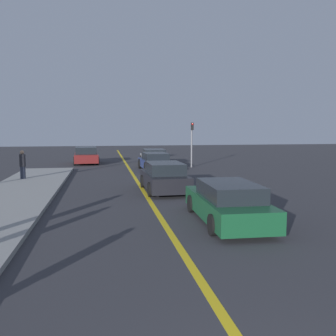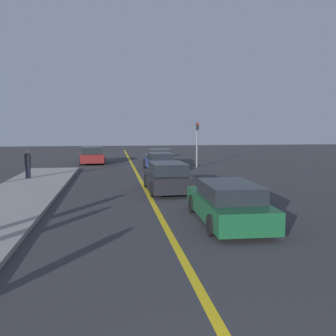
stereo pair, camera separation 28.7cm
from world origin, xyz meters
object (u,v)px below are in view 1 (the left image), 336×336
object	(u,v)px
car_oncoming_far	(86,156)
pedestrian_by_sign	(23,165)
car_parked_left_lot	(154,157)
car_ahead_center	(164,177)
car_far_distant	(155,162)
traffic_light	(192,139)
car_near_right_lane	(228,203)

from	to	relation	value
car_oncoming_far	pedestrian_by_sign	size ratio (longest dim) A/B	2.60
car_parked_left_lot	car_ahead_center	bearing A→B (deg)	-94.19
car_parked_left_lot	car_far_distant	bearing A→B (deg)	-95.34
car_ahead_center	car_far_distant	xyz separation A→B (m)	(0.74, 8.70, -0.05)
car_ahead_center	pedestrian_by_sign	distance (m)	8.67
car_far_distant	car_oncoming_far	world-z (taller)	car_oncoming_far
pedestrian_by_sign	traffic_light	size ratio (longest dim) A/B	0.47
car_near_right_lane	car_ahead_center	size ratio (longest dim) A/B	1.14
traffic_light	car_ahead_center	bearing A→B (deg)	-110.25
car_near_right_lane	car_far_distant	world-z (taller)	car_near_right_lane
car_ahead_center	car_parked_left_lot	world-z (taller)	car_ahead_center
car_ahead_center	car_oncoming_far	distance (m)	15.04
traffic_light	car_far_distant	bearing A→B (deg)	-153.36
car_near_right_lane	pedestrian_by_sign	distance (m)	13.58
traffic_light	car_near_right_lane	bearing A→B (deg)	-99.48
car_oncoming_far	car_far_distant	bearing A→B (deg)	-51.69
car_parked_left_lot	car_near_right_lane	bearing A→B (deg)	-89.12
car_near_right_lane	pedestrian_by_sign	bearing A→B (deg)	129.66
pedestrian_by_sign	car_far_distant	bearing A→B (deg)	26.78
car_near_right_lane	car_ahead_center	distance (m)	6.14
car_ahead_center	traffic_light	bearing A→B (deg)	68.65
car_far_distant	traffic_light	size ratio (longest dim) A/B	1.34
car_ahead_center	car_parked_left_lot	xyz separation A→B (m)	(1.14, 12.22, -0.03)
car_far_distant	traffic_light	distance (m)	3.71
car_ahead_center	car_far_distant	distance (m)	8.73
car_far_distant	car_near_right_lane	bearing A→B (deg)	-91.43
car_near_right_lane	traffic_light	bearing A→B (deg)	82.09
car_near_right_lane	car_ahead_center	xyz separation A→B (m)	(-1.06, 6.04, 0.03)
car_parked_left_lot	traffic_light	world-z (taller)	traffic_light
car_parked_left_lot	pedestrian_by_sign	xyz separation A→B (m)	(-8.46, -7.59, 0.31)
pedestrian_by_sign	car_ahead_center	bearing A→B (deg)	-32.36
car_parked_left_lot	car_oncoming_far	bearing A→B (deg)	158.85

